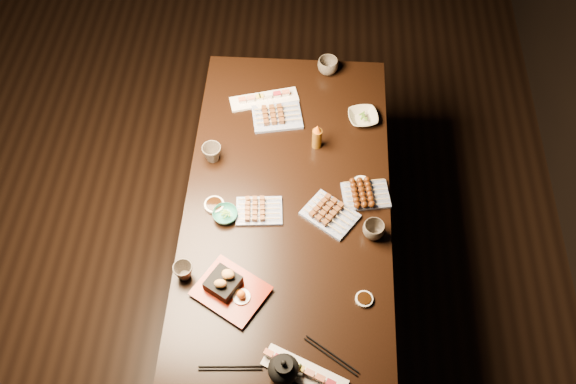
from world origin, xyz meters
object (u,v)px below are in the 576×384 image
object	(u,v)px
yakitori_plate_right	(330,212)
teacup_near_left	(184,271)
sushi_platter_far	(264,97)
teacup_mid_right	(374,230)
teacup_far_left	(212,153)
dining_table	(287,246)
yakitori_plate_left	(277,114)
sushi_platter_near	(305,371)
edamame_bowl_green	(225,215)
edamame_bowl_cream	(363,117)
condiment_bottle	(317,136)
yakitori_plate_center	(259,209)
teapot	(284,368)
teacup_far_right	(328,66)
tempura_tray	(230,287)

from	to	relation	value
yakitori_plate_right	teacup_near_left	bearing A→B (deg)	-115.61
sushi_platter_far	teacup_mid_right	xyz separation A→B (m)	(0.52, -0.74, 0.02)
teacup_mid_right	teacup_far_left	xyz separation A→B (m)	(-0.73, 0.37, 0.00)
yakitori_plate_right	dining_table	bearing A→B (deg)	-159.58
yakitori_plate_left	sushi_platter_near	bearing A→B (deg)	-92.57
yakitori_plate_left	teacup_far_left	bearing A→B (deg)	-147.79
edamame_bowl_green	edamame_bowl_cream	distance (m)	0.84
yakitori_plate_left	edamame_bowl_green	world-z (taller)	yakitori_plate_left
teacup_near_left	teacup_mid_right	distance (m)	0.81
sushi_platter_near	condiment_bottle	size ratio (longest dim) A/B	2.29
sushi_platter_near	yakitori_plate_center	distance (m)	0.74
dining_table	sushi_platter_near	world-z (taller)	sushi_platter_near
yakitori_plate_right	teapot	world-z (taller)	teapot
yakitori_plate_center	yakitori_plate_right	xyz separation A→B (m)	(0.31, -0.00, 0.00)
condiment_bottle	edamame_bowl_green	bearing A→B (deg)	-132.55
condiment_bottle	yakitori_plate_center	bearing A→B (deg)	-121.93
sushi_platter_near	yakitori_plate_left	size ratio (longest dim) A/B	1.40
yakitori_plate_left	sushi_platter_far	bearing A→B (deg)	111.34
yakitori_plate_center	condiment_bottle	distance (m)	0.45
edamame_bowl_green	teacup_mid_right	xyz separation A→B (m)	(0.63, -0.05, 0.02)
teacup_near_left	teacup_mid_right	world-z (taller)	teacup_near_left
dining_table	sushi_platter_far	xyz separation A→B (m)	(-0.15, 0.61, 0.40)
edamame_bowl_green	teacup_far_right	bearing A→B (deg)	64.77
sushi_platter_near	teacup_far_right	world-z (taller)	teacup_far_right
sushi_platter_far	edamame_bowl_green	xyz separation A→B (m)	(-0.12, -0.69, -0.00)
dining_table	sushi_platter_far	bearing A→B (deg)	113.41
edamame_bowl_cream	teacup_far_right	bearing A→B (deg)	119.34
edamame_bowl_cream	teapot	distance (m)	1.30
teacup_far_right	condiment_bottle	xyz separation A→B (m)	(-0.04, -0.48, 0.03)
dining_table	edamame_bowl_green	bearing A→B (deg)	-153.09
teacup_near_left	teacup_mid_right	bearing A→B (deg)	17.14
edamame_bowl_green	teacup_far_left	world-z (taller)	teacup_far_left
sushi_platter_near	yakitori_plate_right	bearing A→B (deg)	106.60
edamame_bowl_green	edamame_bowl_cream	size ratio (longest dim) A/B	0.77
dining_table	teacup_near_left	size ratio (longest dim) A/B	22.28
yakitori_plate_center	tempura_tray	distance (m)	0.40
yakitori_plate_right	edamame_bowl_cream	world-z (taller)	yakitori_plate_right
edamame_bowl_green	teapot	distance (m)	0.74
yakitori_plate_right	teacup_far_right	bearing A→B (deg)	127.43
yakitori_plate_right	teapot	distance (m)	0.72
sushi_platter_far	teacup_far_right	bearing A→B (deg)	-161.26
sushi_platter_far	teapot	world-z (taller)	teapot
edamame_bowl_green	condiment_bottle	bearing A→B (deg)	47.45
sushi_platter_far	edamame_bowl_green	size ratio (longest dim) A/B	3.07
yakitori_plate_left	teacup_mid_right	world-z (taller)	teacup_mid_right
tempura_tray	teacup_far_left	distance (m)	0.69
condiment_bottle	yakitori_plate_left	bearing A→B (deg)	140.84
yakitori_plate_center	teacup_mid_right	world-z (taller)	teacup_mid_right
sushi_platter_near	teacup_mid_right	bearing A→B (deg)	89.95
tempura_tray	teacup_far_right	distance (m)	1.31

